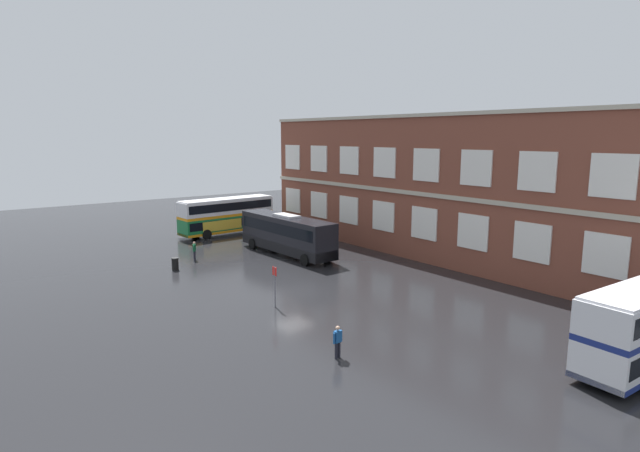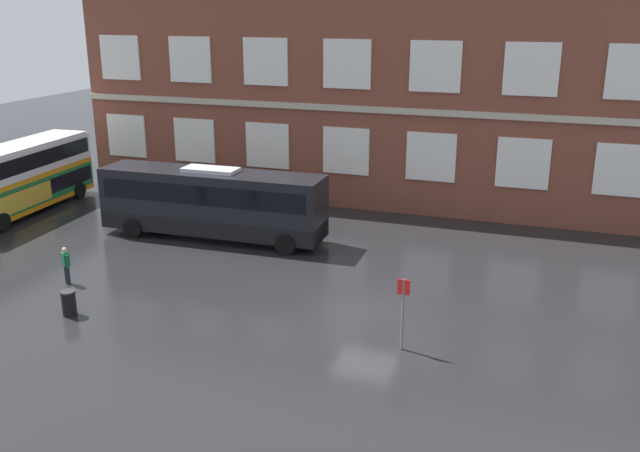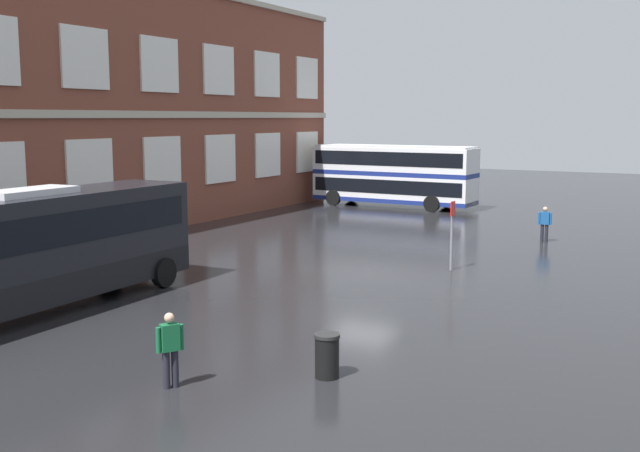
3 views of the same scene
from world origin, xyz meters
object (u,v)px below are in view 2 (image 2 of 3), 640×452
object	(u,v)px
touring_coach	(212,203)
second_passenger	(66,264)
station_litter_bin	(69,303)
bus_stand_flag	(403,307)
double_decker_near	(19,178)

from	to	relation	value
touring_coach	second_passenger	world-z (taller)	touring_coach
station_litter_bin	second_passenger	bearing A→B (deg)	129.67
touring_coach	bus_stand_flag	world-z (taller)	touring_coach
double_decker_near	second_passenger	world-z (taller)	double_decker_near
double_decker_near	touring_coach	bearing A→B (deg)	-1.45
second_passenger	bus_stand_flag	size ratio (longest dim) A/B	0.63
double_decker_near	touring_coach	xyz separation A→B (m)	(12.84, -0.33, -0.24)
touring_coach	station_litter_bin	world-z (taller)	touring_coach
double_decker_near	station_litter_bin	distance (m)	16.30
double_decker_near	bus_stand_flag	distance (m)	26.83
touring_coach	bus_stand_flag	distance (m)	15.26
double_decker_near	second_passenger	xyz separation A→B (m)	(9.74, -8.22, -1.22)
touring_coach	station_litter_bin	xyz separation A→B (m)	(-0.86, -10.60, -1.39)
touring_coach	second_passenger	size ratio (longest dim) A/B	7.09
double_decker_near	station_litter_bin	xyz separation A→B (m)	(11.98, -10.92, -1.63)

